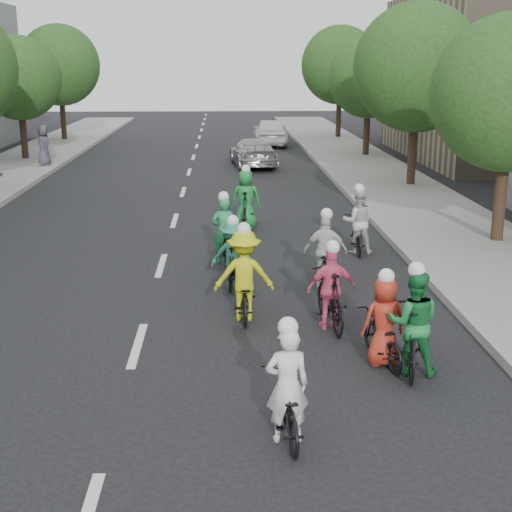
{
  "coord_description": "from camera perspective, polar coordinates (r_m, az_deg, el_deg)",
  "views": [
    {
      "loc": [
        1.52,
        -11.57,
        4.75
      ],
      "look_at": [
        2.15,
        2.11,
        1.0
      ],
      "focal_mm": 50.0,
      "sensor_mm": 36.0,
      "label": 1
    }
  ],
  "objects": [
    {
      "name": "sidewalk_right",
      "position": [
        23.0,
        13.8,
        3.15
      ],
      "size": [
        4.0,
        80.0,
        0.15
      ],
      "primitive_type": "cube",
      "color": "gray",
      "rests_on": "ground"
    },
    {
      "name": "cyclist_6",
      "position": [
        18.37,
        8.12,
        2.22
      ],
      "size": [
        0.85,
        1.75,
        1.79
      ],
      "rotation": [
        0.0,
        0.0,
        3.06
      ],
      "color": "black",
      "rests_on": "ground"
    },
    {
      "name": "follow_car_lead",
      "position": [
        33.49,
        -0.22,
        8.3
      ],
      "size": [
        2.28,
        4.68,
        1.31
      ],
      "primitive_type": "imported",
      "rotation": [
        0.0,
        0.0,
        3.24
      ],
      "color": "#A2A2A6",
      "rests_on": "ground"
    },
    {
      "name": "tree_r_3",
      "position": [
        45.75,
        6.74,
        14.93
      ],
      "size": [
        4.8,
        4.8,
        6.93
      ],
      "color": "black",
      "rests_on": "ground"
    },
    {
      "name": "cyclist_5",
      "position": [
        17.28,
        -2.57,
        1.45
      ],
      "size": [
        0.62,
        1.61,
        1.77
      ],
      "rotation": [
        0.0,
        0.0,
        3.23
      ],
      "color": "black",
      "rests_on": "ground"
    },
    {
      "name": "cyclist_3",
      "position": [
        13.11,
        6.0,
        -3.08
      ],
      "size": [
        0.93,
        1.89,
        1.68
      ],
      "rotation": [
        0.0,
        0.0,
        3.24
      ],
      "color": "black",
      "rests_on": "ground"
    },
    {
      "name": "cyclist_1",
      "position": [
        11.45,
        12.37,
        -5.83
      ],
      "size": [
        0.92,
        1.88,
        1.82
      ],
      "rotation": [
        0.0,
        0.0,
        2.95
      ],
      "color": "black",
      "rests_on": "ground"
    },
    {
      "name": "cyclist_2",
      "position": [
        13.47,
        -0.97,
        -2.18
      ],
      "size": [
        1.12,
        1.69,
        1.89
      ],
      "rotation": [
        0.0,
        0.0,
        3.14
      ],
      "color": "black",
      "rests_on": "ground"
    },
    {
      "name": "tree_r_0",
      "position": [
        19.59,
        19.63,
        12.16
      ],
      "size": [
        4.0,
        4.0,
        5.97
      ],
      "color": "black",
      "rests_on": "ground"
    },
    {
      "name": "cyclist_9",
      "position": [
        20.93,
        -0.82,
        4.15
      ],
      "size": [
        0.89,
        1.9,
        1.87
      ],
      "rotation": [
        0.0,
        0.0,
        3.05
      ],
      "color": "black",
      "rests_on": "ground"
    },
    {
      "name": "ground",
      "position": [
        12.6,
        -9.45,
        -7.06
      ],
      "size": [
        120.0,
        120.0,
        0.0
      ],
      "primitive_type": "plane",
      "color": "black",
      "rests_on": "ground"
    },
    {
      "name": "curb_right",
      "position": [
        22.52,
        9.03,
        3.19
      ],
      "size": [
        0.18,
        80.0,
        0.18
      ],
      "primitive_type": "cube",
      "color": "#999993",
      "rests_on": "ground"
    },
    {
      "name": "cyclist_0",
      "position": [
        9.37,
        2.46,
        -11.38
      ],
      "size": [
        0.67,
        1.63,
        1.69
      ],
      "rotation": [
        0.0,
        0.0,
        3.22
      ],
      "color": "black",
      "rests_on": "ground"
    },
    {
      "name": "tree_l_5",
      "position": [
        45.62,
        -15.45,
        14.5
      ],
      "size": [
        4.8,
        4.8,
        6.93
      ],
      "color": "black",
      "rests_on": "ground"
    },
    {
      "name": "cyclist_8",
      "position": [
        15.55,
        5.54,
        -0.21
      ],
      "size": [
        1.01,
        2.04,
        1.74
      ],
      "rotation": [
        0.0,
        0.0,
        2.97
      ],
      "color": "black",
      "rests_on": "ground"
    },
    {
      "name": "tree_r_1",
      "position": [
        28.13,
        12.77,
        14.48
      ],
      "size": [
        4.8,
        4.8,
        6.93
      ],
      "color": "black",
      "rests_on": "ground"
    },
    {
      "name": "spectator_2",
      "position": [
        34.15,
        -16.63,
        8.48
      ],
      "size": [
        0.74,
        0.98,
        1.81
      ],
      "primitive_type": "imported",
      "rotation": [
        0.0,
        0.0,
        1.77
      ],
      "color": "#484652",
      "rests_on": "sidewalk_left"
    },
    {
      "name": "tree_l_4",
      "position": [
        36.88,
        -18.44,
        13.34
      ],
      "size": [
        4.0,
        4.0,
        5.97
      ],
      "color": "black",
      "rests_on": "ground"
    },
    {
      "name": "cyclist_4",
      "position": [
        11.73,
        10.11,
        -5.88
      ],
      "size": [
        0.8,
        1.65,
        1.61
      ],
      "rotation": [
        0.0,
        0.0,
        3.31
      ],
      "color": "black",
      "rests_on": "ground"
    },
    {
      "name": "tree_r_2",
      "position": [
        36.9,
        9.0,
        13.92
      ],
      "size": [
        4.0,
        4.0,
        5.97
      ],
      "color": "black",
      "rests_on": "ground"
    },
    {
      "name": "cyclist_7",
      "position": [
        15.36,
        -1.85,
        -0.28
      ],
      "size": [
        1.0,
        1.64,
        1.61
      ],
      "rotation": [
        0.0,
        0.0,
        3.02
      ],
      "color": "black",
      "rests_on": "ground"
    },
    {
      "name": "follow_car_trail",
      "position": [
        42.02,
        1.16,
        9.91
      ],
      "size": [
        1.95,
        4.68,
        1.58
      ],
      "primitive_type": "imported",
      "rotation": [
        0.0,
        0.0,
        3.12
      ],
      "color": "silver",
      "rests_on": "ground"
    }
  ]
}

